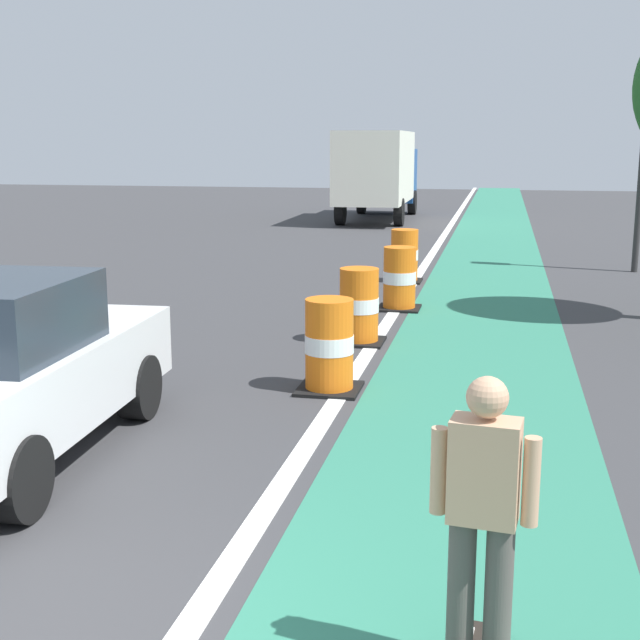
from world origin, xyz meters
TOP-DOWN VIEW (x-y plane):
  - bike_lane_strip at (2.40, 12.00)m, footprint 2.50×80.00m
  - lane_divider_stripe at (0.90, 12.00)m, footprint 0.20×80.00m
  - skateboarder_on_lane at (2.61, 0.23)m, footprint 0.57×0.82m
  - traffic_barrel_front at (0.74, 5.46)m, footprint 0.73×0.73m
  - traffic_barrel_mid at (0.68, 7.96)m, footprint 0.73×0.73m
  - traffic_barrel_back at (0.95, 10.63)m, footprint 0.73×0.73m
  - traffic_barrel_far at (0.69, 13.67)m, footprint 0.73×0.73m
  - delivery_truck_down_block at (-1.90, 27.94)m, footprint 2.44×7.63m

SIDE VIEW (x-z plane):
  - bike_lane_strip at x=2.40m, z-range 0.00..0.01m
  - lane_divider_stripe at x=0.90m, z-range 0.00..0.01m
  - traffic_barrel_front at x=0.74m, z-range -0.01..1.08m
  - traffic_barrel_mid at x=0.68m, z-range -0.01..1.08m
  - traffic_barrel_back at x=0.95m, z-range -0.01..1.08m
  - traffic_barrel_far at x=0.69m, z-range -0.01..1.08m
  - skateboarder_on_lane at x=2.61m, z-range 0.07..1.76m
  - delivery_truck_down_block at x=-1.90m, z-range 0.23..3.46m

